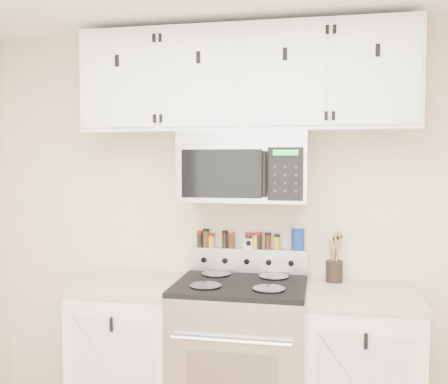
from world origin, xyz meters
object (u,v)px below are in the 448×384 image
microwave (245,166)px  utensil_crock (334,269)px  salt_canister (298,238)px  range (241,358)px

microwave → utensil_crock: bearing=11.0°
utensil_crock → salt_canister: bearing=167.5°
microwave → salt_canister: microwave is taller
utensil_crock → salt_canister: size_ratio=1.96×
microwave → utensil_crock: 0.84m
microwave → utensil_crock: microwave is taller
microwave → salt_canister: 0.57m
utensil_crock → microwave: bearing=-169.0°
microwave → salt_canister: (0.32, 0.16, -0.45)m
range → salt_canister: size_ratio=7.14×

